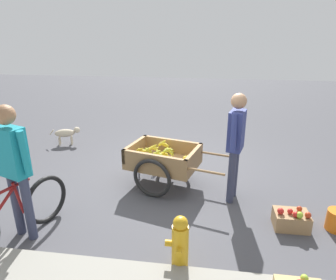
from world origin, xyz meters
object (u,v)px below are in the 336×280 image
fruit_cart (164,161)px  apple_crate (291,219)px  dog (67,133)px  cyclist_person (14,161)px  vendor_person (236,138)px  fire_hydrant (180,244)px  bicycle (12,218)px

fruit_cart → apple_crate: 2.09m
fruit_cart → dog: size_ratio=2.77×
cyclist_person → apple_crate: cyclist_person is taller
fruit_cart → apple_crate: fruit_cart is taller
vendor_person → apple_crate: 1.31m
apple_crate → dog: bearing=-30.5°
cyclist_person → apple_crate: 3.54m
fruit_cart → fire_hydrant: fruit_cart is taller
fire_hydrant → apple_crate: bearing=-145.7°
fruit_cart → bicycle: (1.57, 1.71, -0.09)m
fruit_cart → vendor_person: 1.27m
vendor_person → bicycle: vendor_person is taller
vendor_person → fire_hydrant: size_ratio=2.46×
fruit_cart → cyclist_person: cyclist_person is taller
fire_hydrant → apple_crate: 1.68m
cyclist_person → fire_hydrant: size_ratio=2.54×
fire_hydrant → apple_crate: (-1.38, -0.94, -0.21)m
fire_hydrant → bicycle: bearing=-4.8°
bicycle → dog: (0.91, -3.31, -0.08)m
bicycle → cyclist_person: bearing=-110.0°
fire_hydrant → cyclist_person: bearing=-9.0°
fire_hydrant → apple_crate: fire_hydrant is taller
fruit_cart → cyclist_person: bearing=45.9°
bicycle → dog: 3.43m
dog → cyclist_person: bearing=106.9°
bicycle → dog: bicycle is taller
cyclist_person → dog: bearing=-73.1°
vendor_person → fire_hydrant: vendor_person is taller
cyclist_person → apple_crate: bearing=-169.4°
fire_hydrant → fruit_cart: bearing=-76.2°
vendor_person → dog: vendor_person is taller
fruit_cart → apple_crate: (-1.84, 0.94, -0.32)m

